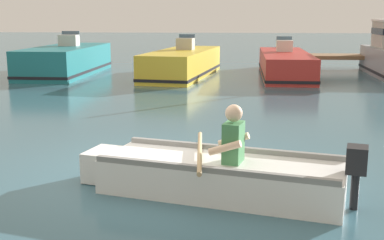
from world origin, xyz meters
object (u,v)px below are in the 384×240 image
Objects in this scene: rowboat_with_person at (216,174)px; moored_boat_yellow at (183,64)px; moored_boat_teal at (66,61)px; moored_boat_red at (285,65)px.

moored_boat_yellow is (-1.71, 12.63, 0.22)m from rowboat_with_person.
moored_boat_teal is 4.65m from moored_boat_yellow.
rowboat_with_person is 12.74m from moored_boat_yellow.
moored_boat_teal is (-6.35, 12.90, 0.27)m from rowboat_with_person.
moored_boat_yellow is 0.94× the size of moored_boat_red.
moored_boat_yellow reaches higher than moored_boat_red.
moored_boat_teal is at bearing -178.43° from moored_boat_red.
moored_boat_yellow is at bearing 97.73° from rowboat_with_person.
moored_boat_red is (8.54, 0.23, -0.10)m from moored_boat_teal.
moored_boat_red is at bearing 7.50° from moored_boat_yellow.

